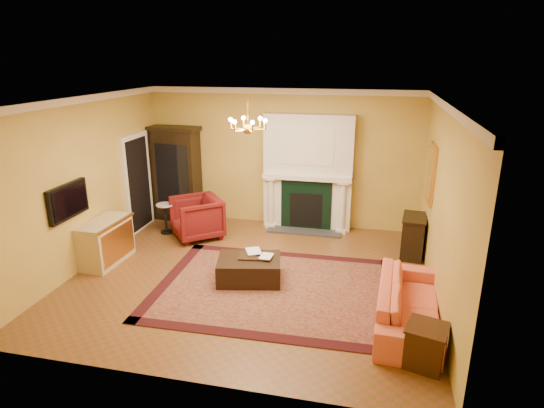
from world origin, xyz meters
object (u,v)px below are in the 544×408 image
(wingback_armchair, at_px, (197,216))
(console_table, at_px, (413,237))
(commode, at_px, (106,242))
(leather_ottoman, at_px, (249,269))
(pedestal_table, at_px, (166,216))
(end_table, at_px, (426,347))
(china_cabinet, at_px, (177,176))
(coral_sofa, at_px, (409,297))

(wingback_armchair, height_order, console_table, wingback_armchair)
(commode, height_order, leather_ottoman, commode)
(wingback_armchair, bearing_deg, console_table, 50.95)
(pedestal_table, xyz_separation_m, end_table, (5.02, -3.39, -0.12))
(china_cabinet, bearing_deg, console_table, -5.63)
(commode, relative_size, coral_sofa, 0.51)
(end_table, bearing_deg, pedestal_table, 145.97)
(china_cabinet, distance_m, coral_sofa, 6.05)
(leather_ottoman, bearing_deg, pedestal_table, 131.72)
(pedestal_table, height_order, coral_sofa, coral_sofa)
(wingback_armchair, xyz_separation_m, leather_ottoman, (1.58, -1.65, -0.27))
(pedestal_table, relative_size, leather_ottoman, 0.62)
(china_cabinet, height_order, commode, china_cabinet)
(commode, distance_m, end_table, 5.74)
(coral_sofa, distance_m, end_table, 0.94)
(china_cabinet, height_order, console_table, china_cabinet)
(china_cabinet, bearing_deg, pedestal_table, -78.51)
(pedestal_table, xyz_separation_m, leather_ottoman, (2.33, -1.72, -0.17))
(pedestal_table, xyz_separation_m, console_table, (5.08, -0.07, 0.00))
(wingback_armchair, distance_m, end_table, 5.42)
(commode, bearing_deg, china_cabinet, 84.42)
(china_cabinet, xyz_separation_m, pedestal_table, (0.10, -0.92, -0.65))
(pedestal_table, distance_m, commode, 1.65)
(end_table, xyz_separation_m, leather_ottoman, (-2.69, 1.67, -0.05))
(china_cabinet, distance_m, end_table, 6.74)
(end_table, bearing_deg, coral_sofa, 99.45)
(console_table, bearing_deg, pedestal_table, -174.52)
(coral_sofa, bearing_deg, leather_ottoman, 76.82)
(end_table, height_order, console_table, console_table)
(commode, relative_size, leather_ottoman, 1.03)
(china_cabinet, relative_size, console_table, 2.70)
(wingback_armchair, bearing_deg, china_cabinet, -178.91)
(commode, xyz_separation_m, console_table, (5.51, 1.52, -0.02))
(china_cabinet, distance_m, leather_ottoman, 3.68)
(commode, bearing_deg, end_table, -16.37)
(china_cabinet, height_order, end_table, china_cabinet)
(end_table, relative_size, leather_ottoman, 0.49)
(console_table, bearing_deg, coral_sofa, -88.77)
(console_table, distance_m, leather_ottoman, 3.21)
(coral_sofa, relative_size, end_table, 4.15)
(china_cabinet, relative_size, coral_sofa, 0.97)
(commode, xyz_separation_m, end_table, (5.45, -1.80, -0.15))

